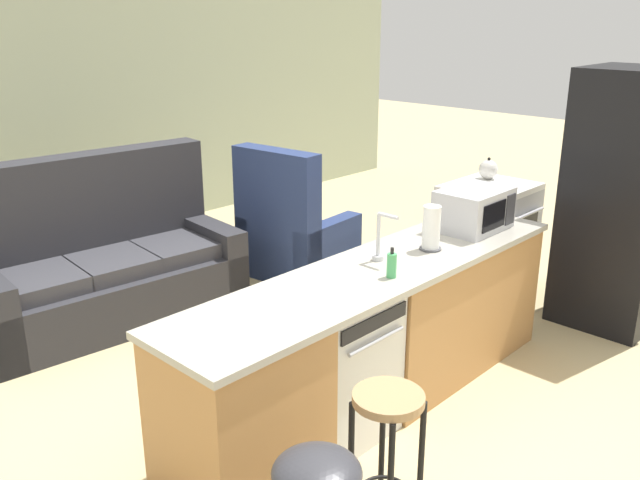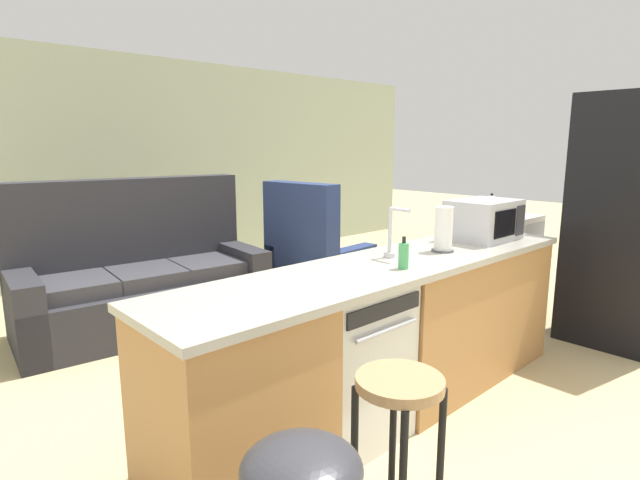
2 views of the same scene
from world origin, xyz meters
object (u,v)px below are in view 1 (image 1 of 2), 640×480
at_px(soap_bottle, 392,265).
at_px(armchair, 292,239).
at_px(refrigerator, 622,200).
at_px(microwave, 474,209).
at_px(stove_range, 487,234).
at_px(couch, 103,268).
at_px(dishwasher, 333,365).
at_px(paper_towel_roll, 431,229).
at_px(bar_stool, 387,435).
at_px(kettle, 488,169).

height_order(soap_bottle, armchair, armchair).
bearing_deg(refrigerator, microwave, 155.29).
bearing_deg(stove_range, soap_bottle, -163.05).
distance_m(refrigerator, microwave, 1.31).
xyz_separation_m(couch, armchair, (1.63, -0.46, -0.04)).
distance_m(dishwasher, refrigerator, 2.71).
xyz_separation_m(dishwasher, stove_range, (2.60, 0.55, 0.03)).
bearing_deg(stove_range, refrigerator, -90.01).
xyz_separation_m(dishwasher, armchair, (1.54, 1.92, -0.07)).
xyz_separation_m(paper_towel_roll, bar_stool, (-1.31, -0.70, -0.50)).
xyz_separation_m(kettle, bar_stool, (-3.21, -1.42, -0.45)).
bearing_deg(stove_range, microwave, -155.23).
bearing_deg(paper_towel_roll, stove_range, 18.55).
distance_m(couch, armchair, 1.69).
height_order(refrigerator, paper_towel_roll, refrigerator).
distance_m(dishwasher, armchair, 2.46).
xyz_separation_m(microwave, paper_towel_roll, (-0.55, -0.03, -0.00)).
bearing_deg(kettle, soap_bottle, -161.37).
bearing_deg(paper_towel_roll, armchair, 70.82).
xyz_separation_m(soap_bottle, armchair, (1.22, 2.07, -0.62)).
distance_m(refrigerator, paper_towel_roll, 1.81).
distance_m(refrigerator, kettle, 1.24).
bearing_deg(bar_stool, stove_range, 22.89).
distance_m(bar_stool, couch, 3.14).
bearing_deg(kettle, stove_range, -142.29).
distance_m(paper_towel_roll, couch, 2.67).
bearing_deg(bar_stool, couch, 83.40).
height_order(paper_towel_roll, bar_stool, paper_towel_roll).
relative_size(soap_bottle, couch, 0.08).
bearing_deg(soap_bottle, kettle, 18.63).
relative_size(kettle, armchair, 0.17).
bearing_deg(microwave, stove_range, 24.77).
height_order(dishwasher, armchair, armchair).
bearing_deg(soap_bottle, microwave, 7.57).
distance_m(paper_towel_roll, armchair, 2.18).
xyz_separation_m(dishwasher, kettle, (2.77, 0.68, 0.56)).
height_order(dishwasher, couch, couch).
relative_size(paper_towel_roll, bar_stool, 0.38).
bearing_deg(bar_stool, kettle, 23.78).
relative_size(dishwasher, soap_bottle, 4.77).
relative_size(refrigerator, microwave, 3.88).
xyz_separation_m(soap_bottle, bar_stool, (-0.77, -0.59, -0.44)).
height_order(stove_range, microwave, microwave).
bearing_deg(couch, armchair, -15.80).
relative_size(stove_range, kettle, 4.39).
height_order(paper_towel_roll, kettle, paper_towel_roll).
bearing_deg(armchair, microwave, -93.93).
bearing_deg(armchair, bar_stool, -126.77).
bearing_deg(soap_bottle, paper_towel_roll, 11.61).
xyz_separation_m(bar_stool, armchair, (1.99, 2.66, -0.19)).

